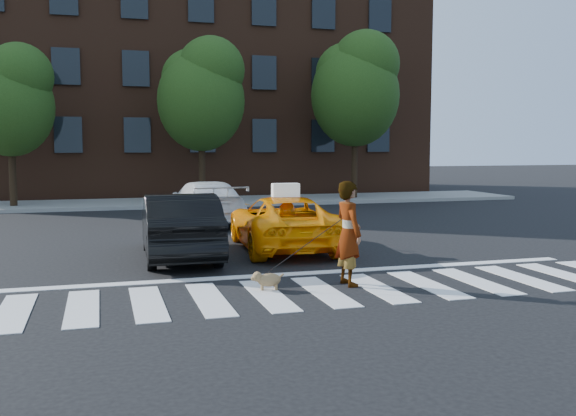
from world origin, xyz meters
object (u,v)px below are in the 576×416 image
(black_sedan, at_px, (180,226))
(tree_right, at_px, (356,85))
(taxi, at_px, (283,223))
(dog, at_px, (267,279))
(woman, at_px, (349,233))
(tree_left, at_px, (10,96))
(tree_mid, at_px, (202,90))
(white_suv, at_px, (205,202))

(black_sedan, bearing_deg, tree_right, -124.52)
(tree_right, relative_size, taxi, 1.64)
(tree_right, height_order, dog, tree_right)
(tree_right, distance_m, woman, 18.51)
(tree_left, relative_size, tree_mid, 0.92)
(taxi, xyz_separation_m, white_suv, (-1.02, 5.71, 0.04))
(tree_mid, bearing_deg, woman, -89.76)
(tree_left, height_order, tree_right, tree_right)
(black_sedan, bearing_deg, white_suv, -102.09)
(black_sedan, relative_size, dog, 7.52)
(woman, relative_size, dog, 3.22)
(tree_left, xyz_separation_m, taxi, (7.55, -12.35, -3.79))
(tree_right, bearing_deg, dog, -117.00)
(tree_right, relative_size, woman, 4.05)
(black_sedan, relative_size, woman, 2.34)
(tree_mid, xyz_separation_m, dog, (-1.47, -16.62, -4.66))
(tree_right, relative_size, dog, 13.04)
(dog, bearing_deg, woman, 8.66)
(black_sedan, bearing_deg, taxi, -165.57)
(tree_left, relative_size, taxi, 1.39)
(taxi, distance_m, dog, 4.55)
(tree_right, bearing_deg, tree_left, 180.00)
(tree_left, bearing_deg, black_sedan, -68.99)
(woman, bearing_deg, taxi, -5.83)
(tree_mid, bearing_deg, dog, -95.04)
(taxi, xyz_separation_m, black_sedan, (-2.59, -0.58, 0.08))
(tree_left, distance_m, taxi, 14.97)
(dog, bearing_deg, black_sedan, 114.65)
(dog, bearing_deg, white_suv, 95.66)
(tree_mid, bearing_deg, tree_right, -0.00)
(tree_left, height_order, dog, tree_left)
(black_sedan, relative_size, white_suv, 0.93)
(tree_right, distance_m, taxi, 14.90)
(taxi, bearing_deg, tree_right, -115.43)
(taxi, relative_size, black_sedan, 1.06)
(taxi, bearing_deg, black_sedan, 16.47)
(taxi, relative_size, woman, 2.47)
(tree_left, bearing_deg, tree_right, -0.00)
(white_suv, xyz_separation_m, woman, (1.04, -9.97, 0.26))
(tree_left, height_order, taxi, tree_left)
(tree_left, relative_size, black_sedan, 1.46)
(woman, bearing_deg, tree_mid, -5.77)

